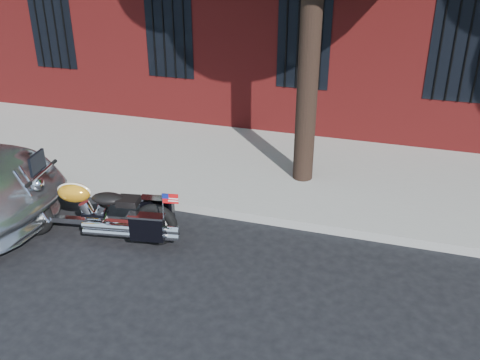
% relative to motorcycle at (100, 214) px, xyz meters
% --- Properties ---
extents(ground, '(120.00, 120.00, 0.00)m').
position_rel_motorcycle_xyz_m(ground, '(2.01, -0.10, -0.47)').
color(ground, black).
rests_on(ground, ground).
extents(curb, '(40.00, 0.16, 0.15)m').
position_rel_motorcycle_xyz_m(curb, '(2.01, 1.28, -0.39)').
color(curb, gray).
rests_on(curb, ground).
extents(sidewalk, '(40.00, 3.60, 0.15)m').
position_rel_motorcycle_xyz_m(sidewalk, '(2.01, 3.16, -0.39)').
color(sidewalk, gray).
rests_on(sidewalk, ground).
extents(motorcycle, '(2.77, 1.04, 1.38)m').
position_rel_motorcycle_xyz_m(motorcycle, '(0.00, 0.00, 0.00)').
color(motorcycle, black).
rests_on(motorcycle, ground).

